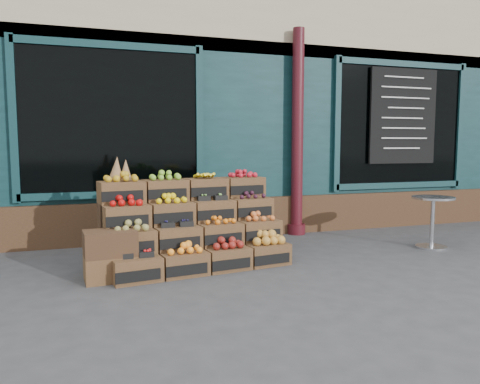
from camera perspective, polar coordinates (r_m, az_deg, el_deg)
name	(u,v)px	position (r m, az deg, el deg)	size (l,w,h in m)	color
ground	(277,274)	(5.25, 4.56, -9.94)	(60.00, 60.00, 0.00)	#3B3B3D
shop_facade	(182,97)	(10.01, -7.05, 11.37)	(12.00, 6.24, 4.80)	#0E2F32
crate_display	(192,231)	(5.63, -5.88, -4.71)	(2.18, 1.27, 1.29)	brown
spare_crates	(110,255)	(5.14, -15.52, -7.46)	(0.56, 0.41, 0.53)	brown
bistro_table	(432,216)	(6.94, 22.41, -2.73)	(0.57, 0.57, 0.71)	#ACAEB3
shopkeeper	(107,176)	(7.60, -15.91, 1.86)	(0.68, 0.44, 1.86)	#154A22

